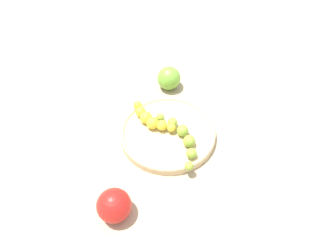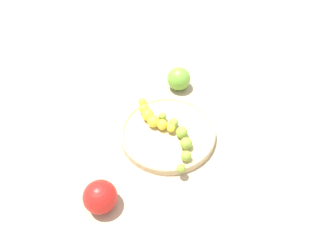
{
  "view_description": "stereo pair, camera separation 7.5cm",
  "coord_description": "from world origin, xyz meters",
  "px_view_note": "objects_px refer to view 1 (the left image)",
  "views": [
    {
      "loc": [
        0.47,
        0.15,
        0.61
      ],
      "look_at": [
        0.0,
        0.0,
        0.04
      ],
      "focal_mm": 32.36,
      "sensor_mm": 36.0,
      "label": 1
    },
    {
      "loc": [
        0.44,
        0.22,
        0.61
      ],
      "look_at": [
        0.0,
        0.0,
        0.04
      ],
      "focal_mm": 32.36,
      "sensor_mm": 36.0,
      "label": 2
    }
  ],
  "objects_px": {
    "fruit_bowl": "(168,133)",
    "apple_red": "(114,205)",
    "apple_green": "(169,78)",
    "banana_green": "(182,137)",
    "banana_yellow": "(151,119)"
  },
  "relations": [
    {
      "from": "fruit_bowl",
      "to": "apple_red",
      "type": "height_order",
      "value": "apple_red"
    },
    {
      "from": "apple_green",
      "to": "fruit_bowl",
      "type": "bearing_deg",
      "value": 17.03
    },
    {
      "from": "banana_green",
      "to": "apple_red",
      "type": "distance_m",
      "value": 0.23
    },
    {
      "from": "fruit_bowl",
      "to": "banana_yellow",
      "type": "xyz_separation_m",
      "value": [
        -0.01,
        -0.05,
        0.02
      ]
    },
    {
      "from": "banana_green",
      "to": "banana_yellow",
      "type": "distance_m",
      "value": 0.1
    },
    {
      "from": "fruit_bowl",
      "to": "apple_red",
      "type": "relative_size",
      "value": 3.37
    },
    {
      "from": "banana_yellow",
      "to": "apple_green",
      "type": "bearing_deg",
      "value": -154.29
    },
    {
      "from": "banana_yellow",
      "to": "apple_red",
      "type": "relative_size",
      "value": 1.82
    },
    {
      "from": "banana_green",
      "to": "apple_red",
      "type": "xyz_separation_m",
      "value": [
        0.22,
        -0.08,
        0.0
      ]
    },
    {
      "from": "banana_yellow",
      "to": "apple_red",
      "type": "distance_m",
      "value": 0.25
    },
    {
      "from": "banana_green",
      "to": "apple_red",
      "type": "height_order",
      "value": "apple_red"
    },
    {
      "from": "banana_yellow",
      "to": "banana_green",
      "type": "bearing_deg",
      "value": 95.91
    },
    {
      "from": "apple_red",
      "to": "apple_green",
      "type": "relative_size",
      "value": 1.06
    },
    {
      "from": "banana_green",
      "to": "apple_green",
      "type": "relative_size",
      "value": 2.09
    },
    {
      "from": "fruit_bowl",
      "to": "apple_green",
      "type": "bearing_deg",
      "value": -162.97
    }
  ]
}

